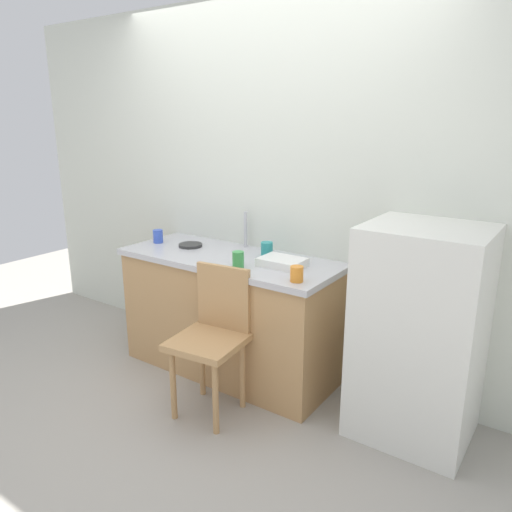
# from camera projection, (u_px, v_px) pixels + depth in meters

# --- Properties ---
(ground_plane) EXTENTS (8.00, 8.00, 0.00)m
(ground_plane) POSITION_uv_depth(u_px,v_px,m) (180.00, 416.00, 2.96)
(ground_plane) COLOR #9E998E
(back_wall) EXTENTS (4.80, 0.10, 2.52)m
(back_wall) POSITION_uv_depth(u_px,v_px,m) (272.00, 189.00, 3.40)
(back_wall) COLOR silver
(back_wall) RESTS_ON ground_plane
(cabinet_base) EXTENTS (1.50, 0.60, 0.80)m
(cabinet_base) POSITION_uv_depth(u_px,v_px,m) (231.00, 316.00, 3.42)
(cabinet_base) COLOR tan
(cabinet_base) RESTS_ON ground_plane
(countertop) EXTENTS (1.54, 0.64, 0.04)m
(countertop) POSITION_uv_depth(u_px,v_px,m) (230.00, 258.00, 3.30)
(countertop) COLOR #B7B7BC
(countertop) RESTS_ON cabinet_base
(faucet) EXTENTS (0.02, 0.02, 0.26)m
(faucet) POSITION_uv_depth(u_px,v_px,m) (246.00, 229.00, 3.49)
(faucet) COLOR #B7B7BC
(faucet) RESTS_ON countertop
(refrigerator) EXTENTS (0.63, 0.57, 1.21)m
(refrigerator) POSITION_uv_depth(u_px,v_px,m) (419.00, 334.00, 2.67)
(refrigerator) COLOR silver
(refrigerator) RESTS_ON ground_plane
(chair) EXTENTS (0.44, 0.44, 0.89)m
(chair) POSITION_uv_depth(u_px,v_px,m) (213.00, 334.00, 2.91)
(chair) COLOR tan
(chair) RESTS_ON ground_plane
(dish_tray) EXTENTS (0.28, 0.20, 0.05)m
(dish_tray) POSITION_uv_depth(u_px,v_px,m) (282.00, 262.00, 3.06)
(dish_tray) COLOR white
(dish_tray) RESTS_ON countertop
(hotplate) EXTENTS (0.17, 0.17, 0.02)m
(hotplate) POSITION_uv_depth(u_px,v_px,m) (190.00, 245.00, 3.53)
(hotplate) COLOR #2D2D2D
(hotplate) RESTS_ON countertop
(cup_orange) EXTENTS (0.08, 0.08, 0.09)m
(cup_orange) POSITION_uv_depth(u_px,v_px,m) (297.00, 274.00, 2.77)
(cup_orange) COLOR orange
(cup_orange) RESTS_ON countertop
(cup_green) EXTENTS (0.07, 0.07, 0.10)m
(cup_green) POSITION_uv_depth(u_px,v_px,m) (238.00, 260.00, 3.03)
(cup_green) COLOR green
(cup_green) RESTS_ON countertop
(cup_blue) EXTENTS (0.07, 0.07, 0.10)m
(cup_blue) POSITION_uv_depth(u_px,v_px,m) (158.00, 236.00, 3.63)
(cup_blue) COLOR blue
(cup_blue) RESTS_ON countertop
(cup_teal) EXTENTS (0.08, 0.08, 0.10)m
(cup_teal) POSITION_uv_depth(u_px,v_px,m) (267.00, 249.00, 3.28)
(cup_teal) COLOR teal
(cup_teal) RESTS_ON countertop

